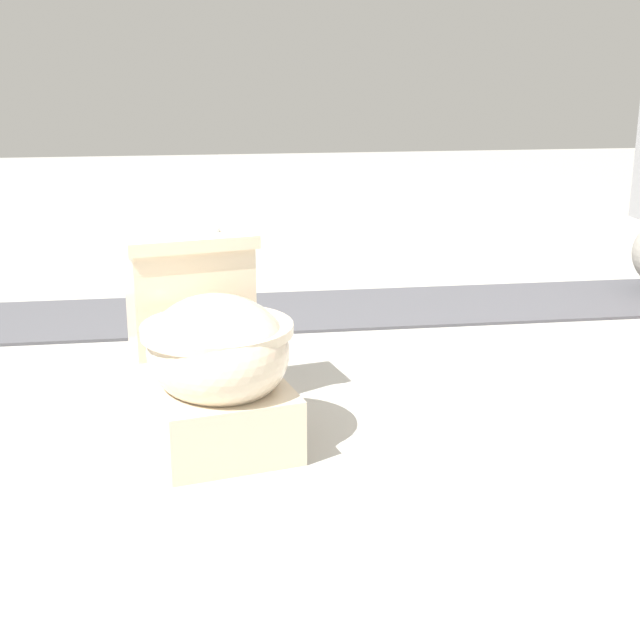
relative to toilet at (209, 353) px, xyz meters
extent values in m
plane|color=#A8A59E|center=(0.00, 0.15, -0.22)|extent=(14.00, 14.00, 0.00)
cube|color=#4C4C51|center=(-1.11, 0.65, -0.21)|extent=(0.56, 8.00, 0.01)
cube|color=beige|center=(0.00, 0.00, -0.14)|extent=(0.66, 0.46, 0.17)
ellipsoid|color=beige|center=(0.09, 0.02, 0.04)|extent=(0.51, 0.44, 0.28)
cylinder|color=beige|center=(0.09, 0.02, 0.10)|extent=(0.46, 0.46, 0.03)
cube|color=beige|center=(-0.21, -0.05, 0.10)|extent=(0.25, 0.37, 0.30)
cube|color=beige|center=(-0.21, -0.05, 0.27)|extent=(0.28, 0.40, 0.04)
cylinder|color=silver|center=(-0.23, 0.03, 0.29)|extent=(0.02, 0.02, 0.01)
camera|label=1|loc=(2.27, -0.03, 0.77)|focal=50.00mm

